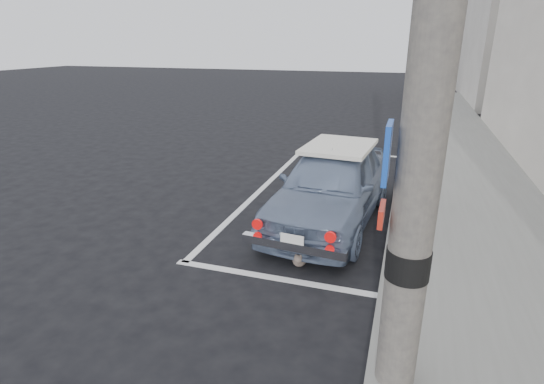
# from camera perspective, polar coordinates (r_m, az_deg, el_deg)

# --- Properties ---
(ground) EXTENTS (80.00, 80.00, 0.00)m
(ground) POSITION_cam_1_polar(r_m,az_deg,el_deg) (6.31, -2.21, -8.62)
(ground) COLOR black
(ground) RESTS_ON ground
(sidewalk) EXTENTS (2.80, 40.00, 0.15)m
(sidewalk) POSITION_cam_1_polar(r_m,az_deg,el_deg) (7.88, 25.79, -4.12)
(sidewalk) COLOR slate
(sidewalk) RESTS_ON ground
(building_far) EXTENTS (3.50, 10.00, 8.00)m
(building_far) POSITION_cam_1_polar(r_m,az_deg,el_deg) (25.61, 29.68, 19.56)
(building_far) COLOR #ACA59C
(building_far) RESTS_ON ground
(pline_rear) EXTENTS (3.00, 0.12, 0.01)m
(pline_rear) POSITION_cam_1_polar(r_m,az_deg,el_deg) (5.76, 0.83, -11.56)
(pline_rear) COLOR silver
(pline_rear) RESTS_ON ground
(pline_front) EXTENTS (3.00, 0.12, 0.01)m
(pline_front) POSITION_cam_1_polar(r_m,az_deg,el_deg) (12.17, 10.62, 5.14)
(pline_front) COLOR silver
(pline_front) RESTS_ON ground
(pline_side) EXTENTS (0.12, 7.00, 0.01)m
(pline_side) POSITION_cam_1_polar(r_m,az_deg,el_deg) (9.18, -1.09, 0.71)
(pline_side) COLOR silver
(pline_side) RESTS_ON ground
(retro_coupe) EXTENTS (1.90, 4.01, 1.32)m
(retro_coupe) POSITION_cam_1_polar(r_m,az_deg,el_deg) (7.33, 8.03, 1.02)
(retro_coupe) COLOR slate
(retro_coupe) RESTS_ON ground
(cat) EXTENTS (0.23, 0.47, 0.25)m
(cat) POSITION_cam_1_polar(r_m,az_deg,el_deg) (6.03, 3.74, -8.86)
(cat) COLOR #64594C
(cat) RESTS_ON ground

